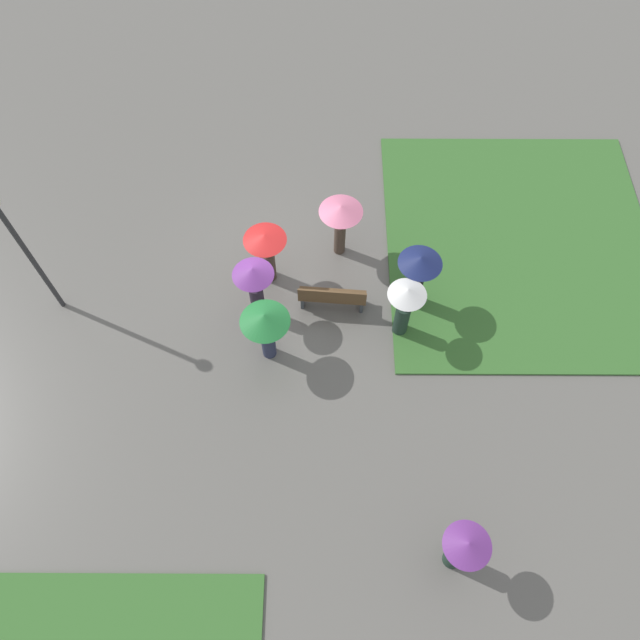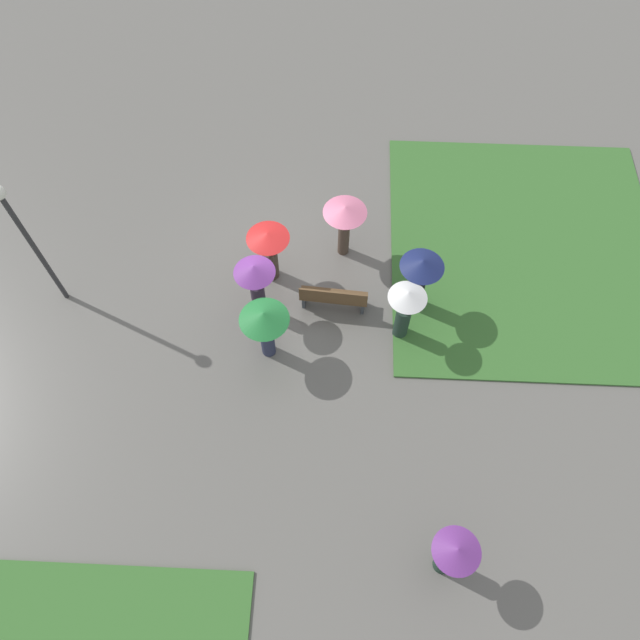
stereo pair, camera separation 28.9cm
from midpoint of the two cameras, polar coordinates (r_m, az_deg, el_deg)
ground_plane at (r=16.53m, az=-3.09°, el=4.37°), size 90.00×90.00×0.00m
lawn_patch_near at (r=17.81m, az=18.63°, el=6.07°), size 7.16×7.80×0.06m
park_bench at (r=15.54m, az=1.78°, el=2.05°), size 1.72×0.55×0.90m
lamp_post at (r=15.31m, az=-24.94°, el=7.29°), size 0.32×0.32×4.13m
crowd_person_green at (r=14.12m, az=-4.49°, el=-0.24°), size 1.15×1.15×1.84m
crowd_person_pink at (r=15.84m, az=2.80°, el=9.28°), size 1.11×1.11×1.82m
crowd_person_purple at (r=14.79m, az=-5.34°, el=3.64°), size 0.98×0.98×1.96m
crowd_person_red at (r=15.53m, az=-4.15°, el=6.64°), size 1.07×1.07×1.77m
crowd_person_navy at (r=15.06m, az=9.66°, el=4.05°), size 1.05×1.05×1.95m
crowd_person_white at (r=14.64m, az=8.36°, el=1.13°), size 0.91×0.91×1.90m
lone_walker_far_path at (r=12.95m, az=12.63°, el=-20.26°), size 0.93×0.93×1.80m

